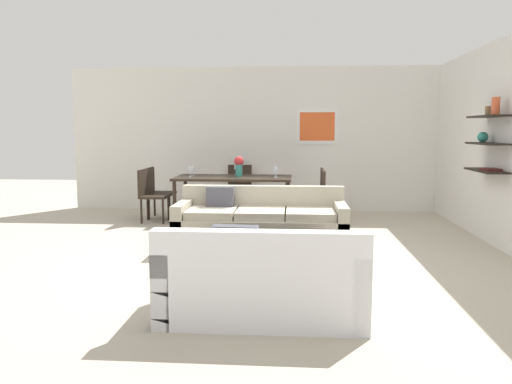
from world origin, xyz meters
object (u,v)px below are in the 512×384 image
object	(u,v)px
coffee_table	(264,256)
wine_glass_head	(236,167)
dining_chair_left_far	(157,189)
dining_chair_right_far	(315,190)
centerpiece_vase	(239,165)
dining_chair_right_near	(316,194)
dining_chair_head	(239,185)
wine_glass_right_near	(275,170)
sofa_beige	(261,226)
dining_chair_left_near	(150,192)
wine_glass_left_far	(193,170)
wine_glass_left_near	(190,170)
dining_table	(233,181)
wine_glass_right_far	(276,169)
decorative_bowl	(260,236)
loveseat_white	(262,281)
apple_on_coffee_table	(245,234)

from	to	relation	value
coffee_table	wine_glass_head	world-z (taller)	wine_glass_head
coffee_table	dining_chair_left_far	world-z (taller)	dining_chair_left_far
dining_chair_right_far	wine_glass_head	size ratio (longest dim) A/B	4.68
centerpiece_vase	dining_chair_right_near	bearing A→B (deg)	-10.73
centerpiece_vase	dining_chair_right_far	bearing A→B (deg)	8.30
dining_chair_head	wine_glass_right_near	xyz separation A→B (m)	(0.71, -1.00, 0.36)
sofa_beige	dining_chair_head	bearing A→B (deg)	101.71
dining_chair_left_near	dining_chair_left_far	bearing A→B (deg)	90.00
wine_glass_head	wine_glass_left_far	size ratio (longest dim) A/B	1.27
dining_chair_right_near	wine_glass_left_near	distance (m)	2.12
dining_table	dining_chair_head	xyz separation A→B (m)	(0.00, 0.89, -0.18)
dining_chair_left_near	wine_glass_right_far	world-z (taller)	wine_glass_right_far
coffee_table	dining_chair_left_far	xyz separation A→B (m)	(-2.08, 3.37, 0.31)
wine_glass_right_far	wine_glass_left_near	world-z (taller)	wine_glass_right_far
wine_glass_head	wine_glass_right_far	bearing A→B (deg)	-22.95
centerpiece_vase	decorative_bowl	bearing A→B (deg)	-79.99
dining_chair_left_far	centerpiece_vase	xyz separation A→B (m)	(1.47, -0.19, 0.44)
loveseat_white	dining_chair_head	size ratio (longest dim) A/B	1.87
wine_glass_left_near	sofa_beige	bearing A→B (deg)	-54.83
dining_chair_right_far	wine_glass_right_far	bearing A→B (deg)	-171.73
coffee_table	wine_glass_right_far	world-z (taller)	wine_glass_right_far
dining_chair_right_near	wine_glass_left_near	size ratio (longest dim) A/B	4.94
loveseat_white	dining_chair_left_far	size ratio (longest dim) A/B	1.87
decorative_bowl	dining_chair_left_far	bearing A→B (deg)	120.80
dining_chair_right_far	wine_glass_left_near	size ratio (longest dim) A/B	4.94
dining_table	wine_glass_left_far	bearing A→B (deg)	170.51
dining_chair_left_near	wine_glass_left_near	world-z (taller)	wine_glass_left_near
apple_on_coffee_table	wine_glass_left_near	size ratio (longest dim) A/B	0.41
dining_table	dining_chair_right_near	world-z (taller)	dining_chair_right_near
dining_chair_left_near	wine_glass_right_far	size ratio (longest dim) A/B	4.88
coffee_table	centerpiece_vase	world-z (taller)	centerpiece_vase
loveseat_white	coffee_table	size ratio (longest dim) A/B	1.27
apple_on_coffee_table	dining_chair_head	distance (m)	4.03
dining_chair_left_far	wine_glass_right_far	world-z (taller)	wine_glass_right_far
wine_glass_left_far	loveseat_white	bearing A→B (deg)	-71.87
wine_glass_left_far	wine_glass_left_near	bearing A→B (deg)	-90.00
wine_glass_left_near	apple_on_coffee_table	bearing A→B (deg)	-68.08
dining_chair_head	wine_glass_right_far	distance (m)	1.11
decorative_bowl	wine_glass_right_far	distance (m)	3.35
coffee_table	dining_chair_left_near	size ratio (longest dim) A/B	1.47
wine_glass_right_near	wine_glass_left_near	distance (m)	1.42
dining_chair_left_near	centerpiece_vase	size ratio (longest dim) A/B	2.59
wine_glass_right_far	wine_glass_left_far	xyz separation A→B (m)	(-1.42, -0.00, -0.02)
dining_table	centerpiece_vase	size ratio (longest dim) A/B	5.71
apple_on_coffee_table	centerpiece_vase	bearing A→B (deg)	97.32
wine_glass_left_near	dining_chair_head	bearing A→B (deg)	54.77
dining_chair_right_near	dining_chair_left_far	distance (m)	2.79
loveseat_white	dining_table	bearing A→B (deg)	99.90
loveseat_white	apple_on_coffee_table	xyz separation A→B (m)	(-0.27, 1.28, 0.12)
decorative_bowl	dining_chair_left_near	distance (m)	3.62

